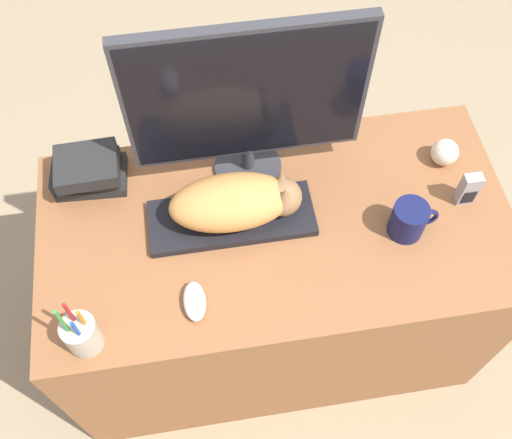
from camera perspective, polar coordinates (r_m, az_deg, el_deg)
ground_plane at (r=2.17m, az=3.00°, el=-17.88°), size 12.00×12.00×0.00m
desk at (r=1.93m, az=1.69°, el=-5.94°), size 1.29×0.66×0.72m
keyboard at (r=1.61m, az=-2.33°, el=0.12°), size 0.44×0.17×0.02m
cat at (r=1.54m, az=-1.70°, el=1.75°), size 0.35×0.16×0.13m
monitor at (r=1.49m, az=-0.87°, el=11.23°), size 0.60×0.19×0.51m
computer_mouse at (r=1.50m, az=-5.87°, el=-7.75°), size 0.06×0.11×0.04m
coffee_mug at (r=1.61m, az=14.39°, el=-0.03°), size 0.13×0.09×0.10m
pen_cup at (r=1.47m, az=-16.27°, el=-10.43°), size 0.08×0.08×0.21m
baseball at (r=1.78m, az=17.54°, el=6.12°), size 0.08×0.08×0.08m
phone at (r=1.71m, az=19.59°, el=2.74°), size 0.05×0.03×0.11m
book_stack at (r=1.71m, az=-15.72°, el=4.52°), size 0.20×0.16×0.11m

